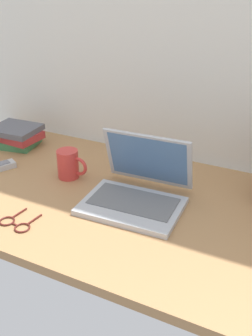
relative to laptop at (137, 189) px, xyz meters
name	(u,v)px	position (x,y,z in m)	size (l,w,h in m)	color
desk	(116,202)	(-0.07, -0.01, -0.06)	(1.60, 0.76, 0.03)	#A87A4C
laptop	(137,189)	(0.00, 0.00, 0.00)	(0.32, 0.30, 0.21)	#B2B5BA
coffee_mug	(69,164)	(-0.29, 0.04, 0.01)	(0.12, 0.08, 0.10)	red
eyeglasses	(16,224)	(-0.27, -0.28, -0.04)	(0.12, 0.11, 0.01)	#591E19
book_stack	(16,135)	(-0.65, 0.18, 0.00)	(0.21, 0.17, 0.09)	#3F7F4C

